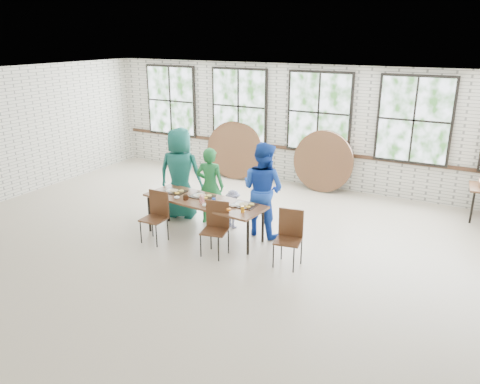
# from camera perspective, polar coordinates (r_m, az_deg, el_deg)

# --- Properties ---
(room) EXTENTS (12.00, 12.00, 12.00)m
(room) POSITION_cam_1_polar(r_m,az_deg,el_deg) (11.64, 9.59, 9.31)
(room) COLOR #B4A48F
(room) RESTS_ON ground
(dining_table) EXTENTS (2.47, 1.04, 0.74)m
(dining_table) POSITION_cam_1_polar(r_m,az_deg,el_deg) (8.78, -4.39, -1.29)
(dining_table) COLOR brown
(dining_table) RESTS_ON ground
(chair_near_left) EXTENTS (0.43, 0.41, 0.95)m
(chair_near_left) POSITION_cam_1_polar(r_m,az_deg,el_deg) (8.79, -10.14, -2.42)
(chair_near_left) COLOR #4C2D19
(chair_near_left) RESTS_ON ground
(chair_near_right) EXTENTS (0.50, 0.49, 0.95)m
(chair_near_right) POSITION_cam_1_polar(r_m,az_deg,el_deg) (8.15, -2.93, -3.86)
(chair_near_right) COLOR #4C2D19
(chair_near_right) RESTS_ON ground
(chair_spare) EXTENTS (0.48, 0.47, 0.95)m
(chair_spare) POSITION_cam_1_polar(r_m,az_deg,el_deg) (7.82, 6.05, -4.97)
(chair_spare) COLOR #4C2D19
(chair_spare) RESTS_ON ground
(adult_teal) EXTENTS (1.05, 0.81, 1.91)m
(adult_teal) POSITION_cam_1_polar(r_m,az_deg,el_deg) (9.74, -7.29, 2.28)
(adult_teal) COLOR #196159
(adult_teal) RESTS_ON ground
(adult_green) EXTENTS (0.64, 0.49, 1.58)m
(adult_green) POSITION_cam_1_polar(r_m,az_deg,el_deg) (9.40, -3.66, 0.75)
(adult_green) COLOR #1D7033
(adult_green) RESTS_ON ground
(toddler) EXTENTS (0.57, 0.45, 0.78)m
(toddler) POSITION_cam_1_polar(r_m,az_deg,el_deg) (9.28, -0.85, -2.07)
(toddler) COLOR #181747
(toddler) RESTS_ON ground
(adult_blue) EXTENTS (0.99, 0.84, 1.81)m
(adult_blue) POSITION_cam_1_polar(r_m,az_deg,el_deg) (8.83, 2.82, 0.35)
(adult_blue) COLOR #1944B5
(adult_blue) RESTS_ON ground
(tabletop_clutter) EXTENTS (2.00, 0.62, 0.11)m
(tabletop_clutter) POSITION_cam_1_polar(r_m,az_deg,el_deg) (8.68, -3.88, -0.99)
(tabletop_clutter) COLOR black
(tabletop_clutter) RESTS_ON dining_table
(round_tops_leaning) EXTENTS (4.09, 0.50, 1.49)m
(round_tops_leaning) POSITION_cam_1_polar(r_m,az_deg,el_deg) (11.99, 4.45, 4.45)
(round_tops_leaning) COLOR brown
(round_tops_leaning) RESTS_ON ground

